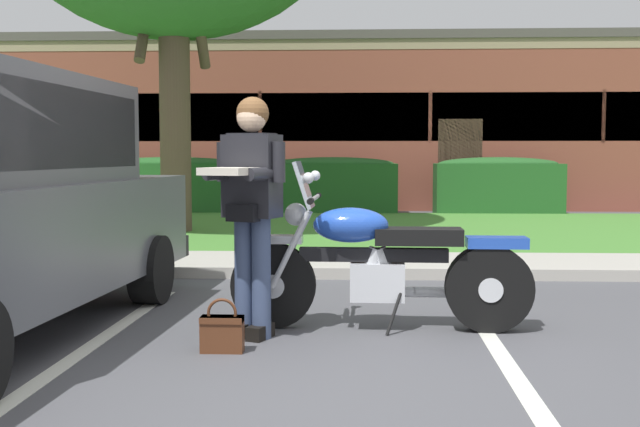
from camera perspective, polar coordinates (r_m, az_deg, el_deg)
The scene contains 13 objects.
ground_plane at distance 4.96m, azimuth -1.82°, elevation -10.85°, with size 140.00×140.00×0.00m, color #4C4C51.
curb_strip at distance 8.18m, azimuth -0.03°, elevation -4.36°, with size 60.00×0.20×0.12m, color #ADA89E.
concrete_walk at distance 9.03m, azimuth 0.21°, elevation -3.66°, with size 60.00×1.50×0.08m, color #ADA89E.
grass_lawn at distance 13.14m, azimuth 0.97°, elevation -1.18°, with size 60.00×6.78×0.06m, color #478433.
stall_stripe_0 at distance 5.45m, azimuth -16.99°, elevation -9.62°, with size 0.12×4.40×0.01m, color silver.
stall_stripe_1 at distance 5.23m, azimuth 13.21°, elevation -10.13°, with size 0.12×4.40×0.01m, color silver.
motorcycle at distance 5.78m, azimuth 5.24°, elevation -3.74°, with size 2.24×0.82×1.26m.
rider_person at distance 5.46m, azimuth -5.12°, elevation 1.25°, with size 0.56×0.66×1.70m.
handbag at distance 5.20m, azimuth -7.21°, elevation -8.53°, with size 0.28×0.13×0.36m.
hedge_left at distance 17.30m, azimuth -10.94°, elevation 2.15°, with size 3.30×0.90×1.24m.
hedge_center_left at distance 16.83m, azimuth 0.93°, elevation 2.17°, with size 2.78×0.90×1.24m.
hedge_center_right at distance 17.10m, azimuth 12.94°, elevation 2.09°, with size 2.69×0.90×1.24m.
brick_building at distance 23.09m, azimuth -2.85°, elevation 6.25°, with size 23.08×10.48×4.11m.
Camera 1 is at (0.37, -4.77, 1.30)m, focal length 43.53 mm.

